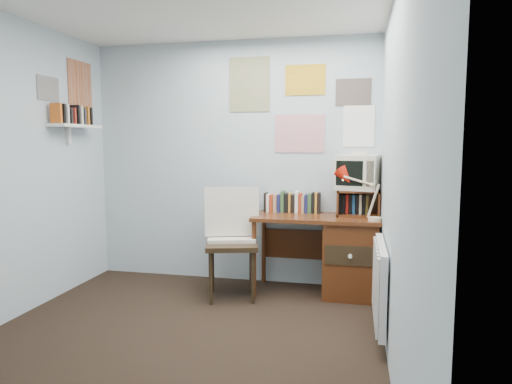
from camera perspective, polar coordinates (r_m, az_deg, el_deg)
ground at (r=3.46m, az=-10.87°, el=-18.91°), size 3.50×3.50×0.00m
back_wall at (r=4.79m, az=-2.90°, el=3.68°), size 3.00×0.02×2.50m
right_wall at (r=2.89m, az=17.07°, el=1.69°), size 0.02×3.50×2.50m
desk at (r=4.48m, az=10.96°, el=-7.55°), size 1.20×0.55×0.76m
desk_chair at (r=4.31m, az=-3.06°, el=-6.63°), size 0.63×0.62×1.01m
desk_lamp at (r=4.22m, az=14.71°, el=-0.64°), size 0.36×0.33×0.43m
tv_riser at (r=4.50m, az=12.64°, el=-1.31°), size 0.40×0.30×0.25m
crt_tv at (r=4.49m, az=12.69°, el=2.61°), size 0.45×0.43×0.36m
book_row at (r=4.61m, az=4.77°, el=-1.19°), size 0.60×0.14×0.22m
radiator at (r=3.58m, az=15.27°, el=-10.94°), size 0.09×0.80×0.60m
wall_shelf at (r=4.78m, az=-21.65°, el=7.67°), size 0.20×0.62×0.24m
posters_back at (r=4.66m, az=5.52°, el=10.96°), size 1.20×0.01×0.90m
posters_left at (r=4.86m, az=-22.77°, el=12.09°), size 0.01×0.70×0.60m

